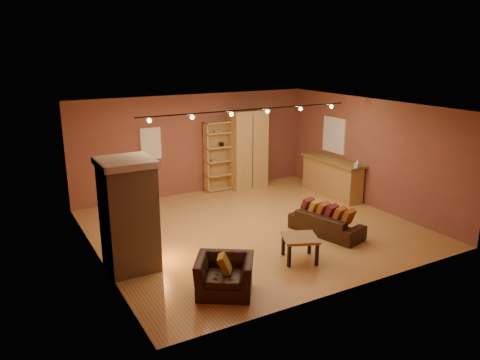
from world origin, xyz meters
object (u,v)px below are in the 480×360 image
armchair (225,269)px  coffee_table (300,240)px  armoire (248,149)px  fireplace (129,215)px  loveseat (326,219)px  bookcase (217,155)px  bar_counter (332,177)px

armchair → coffee_table: armchair is taller
armoire → fireplace: bearing=-142.3°
armoire → loveseat: (-0.32, -4.05, -0.80)m
bookcase → coffee_table: (-0.72, -5.04, -0.60)m
armchair → coffee_table: (1.86, 0.40, -0.00)m
armoire → bar_counter: size_ratio=1.06×
fireplace → armchair: bearing=-56.9°
loveseat → armchair: 3.39m
armoire → bar_counter: armoire is taller
armoire → bookcase: bearing=168.5°
bar_counter → loveseat: bearing=-131.9°
armoire → bar_counter: bearing=-48.6°
bar_counter → armoire: bearing=131.4°
fireplace → armoire: bearing=37.7°
bar_counter → armchair: 6.15m
loveseat → coffee_table: 1.54m
fireplace → loveseat: 4.36m
bookcase → armoire: 0.94m
armchair → bar_counter: bearing=66.5°
armoire → coffee_table: 5.17m
bar_counter → coffee_table: bearing=-137.7°
bar_counter → armchair: (-5.14, -3.38, -0.10)m
loveseat → coffee_table: loveseat is taller
bookcase → loveseat: 4.33m
fireplace → armchair: fireplace is taller
armoire → coffee_table: armoire is taller
armoire → armchair: bearing=-123.6°
armoire → coffee_table: bearing=-108.6°
fireplace → loveseat: fireplace is taller
fireplace → bookcase: size_ratio=1.05×
bookcase → bar_counter: size_ratio=0.93×
bar_counter → fireplace: bearing=-164.9°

